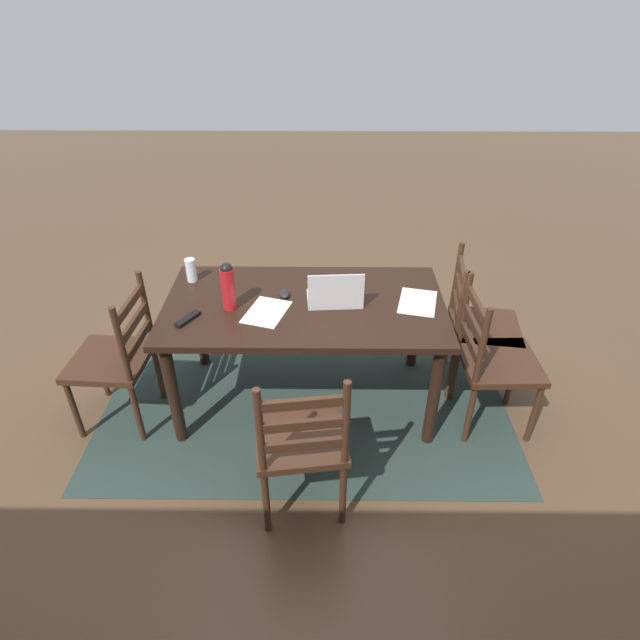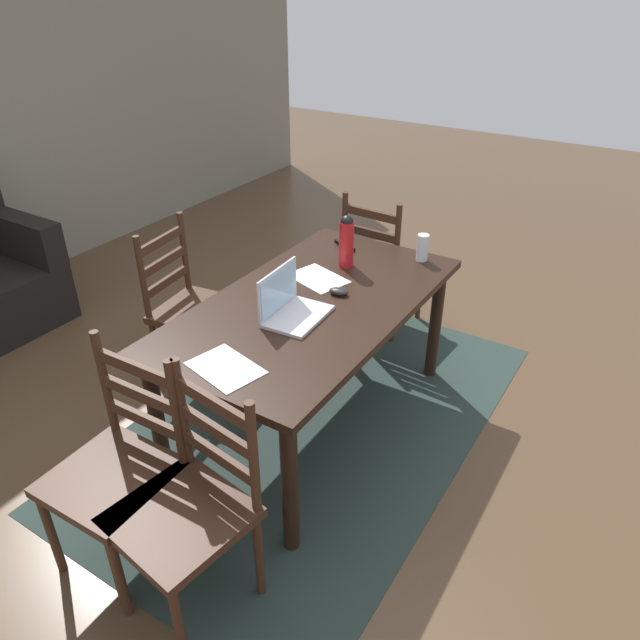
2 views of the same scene
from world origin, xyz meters
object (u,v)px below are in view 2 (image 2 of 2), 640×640
object	(u,v)px
laptop	(289,305)
water_bottle	(346,240)
chair_left_far	(119,469)
tv_remote	(345,245)
chair_far_head	(193,308)
computer_mouse	(339,291)
chair_right_far	(381,263)
dining_table	(313,317)
drinking_glass	(423,248)
chair_left_near	(189,509)

from	to	relation	value
laptop	water_bottle	world-z (taller)	water_bottle
chair_left_far	tv_remote	distance (m)	1.79
tv_remote	chair_far_head	bearing A→B (deg)	-13.35
laptop	water_bottle	xyz separation A→B (m)	(0.61, 0.05, 0.09)
water_bottle	computer_mouse	xyz separation A→B (m)	(-0.31, -0.14, -0.13)
chair_right_far	dining_table	bearing A→B (deg)	-170.72
chair_right_far	chair_far_head	distance (m)	1.29
drinking_glass	tv_remote	distance (m)	0.46
drinking_glass	tv_remote	bearing A→B (deg)	98.69
dining_table	chair_far_head	bearing A→B (deg)	90.39
dining_table	laptop	xyz separation A→B (m)	(-0.18, 0.01, 0.15)
chair_right_far	laptop	world-z (taller)	laptop
chair_left_far	laptop	distance (m)	1.01
chair_right_far	computer_mouse	world-z (taller)	chair_right_far
chair_left_far	laptop	bearing A→B (deg)	-10.14
chair_far_head	computer_mouse	world-z (taller)	chair_far_head
dining_table	chair_left_near	xyz separation A→B (m)	(-1.12, -0.19, -0.19)
chair_left_far	drinking_glass	xyz separation A→B (m)	(1.83, -0.44, 0.36)
chair_left_near	chair_far_head	size ratio (longest dim) A/B	1.00
water_bottle	dining_table	bearing A→B (deg)	-171.96
laptop	water_bottle	distance (m)	0.62
chair_right_far	chair_left_near	bearing A→B (deg)	-170.64
dining_table	chair_right_far	distance (m)	1.15
tv_remote	computer_mouse	bearing A→B (deg)	57.68
chair_left_far	chair_right_far	bearing A→B (deg)	0.04
chair_left_near	chair_right_far	bearing A→B (deg)	9.36
chair_right_far	water_bottle	bearing A→B (deg)	-169.96
chair_left_near	drinking_glass	world-z (taller)	chair_left_near
chair_far_head	water_bottle	size ratio (longest dim) A/B	3.29
chair_left_far	water_bottle	bearing A→B (deg)	-4.46
dining_table	water_bottle	world-z (taller)	water_bottle
chair_far_head	tv_remote	world-z (taller)	chair_far_head
chair_right_far	chair_far_head	size ratio (longest dim) A/B	1.00
chair_far_head	computer_mouse	size ratio (longest dim) A/B	9.50
chair_left_far	tv_remote	size ratio (longest dim) A/B	5.59
laptop	drinking_glass	xyz separation A→B (m)	(0.89, -0.27, 0.02)
chair_right_far	chair_far_head	bearing A→B (deg)	150.36
computer_mouse	tv_remote	bearing A→B (deg)	18.02
tv_remote	laptop	bearing A→B (deg)	42.86
water_bottle	tv_remote	distance (m)	0.29
chair_left_near	laptop	world-z (taller)	laptop
chair_left_near	laptop	xyz separation A→B (m)	(0.94, 0.20, 0.34)
chair_left_far	dining_table	bearing A→B (deg)	-9.21
chair_right_far	computer_mouse	size ratio (longest dim) A/B	9.50
computer_mouse	chair_left_near	bearing A→B (deg)	175.89
drinking_glass	laptop	bearing A→B (deg)	163.15
chair_right_far	laptop	xyz separation A→B (m)	(-1.29, -0.17, 0.34)
tv_remote	dining_table	bearing A→B (deg)	47.22
chair_left_far	chair_left_near	xyz separation A→B (m)	(-0.00, -0.37, 0.00)
chair_left_near	chair_far_head	xyz separation A→B (m)	(1.11, 1.01, 0.00)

